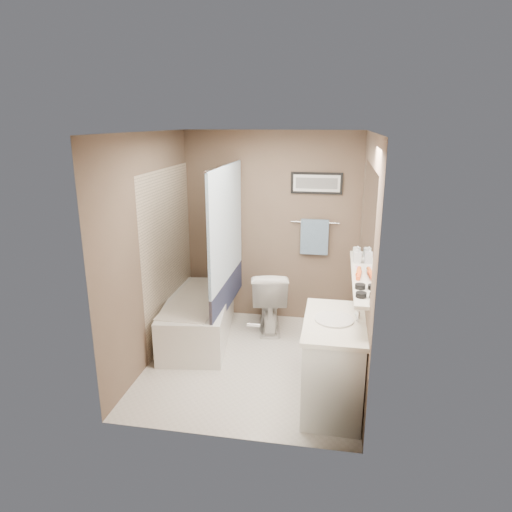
% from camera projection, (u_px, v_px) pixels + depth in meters
% --- Properties ---
extents(ground, '(2.50, 2.50, 0.00)m').
position_uv_depth(ground, '(254.00, 362.00, 4.93)').
color(ground, silver).
rests_on(ground, ground).
extents(ceiling, '(2.20, 2.50, 0.04)m').
position_uv_depth(ceiling, '(253.00, 134.00, 4.25)').
color(ceiling, silver).
rests_on(ceiling, wall_back).
extents(wall_back, '(2.20, 0.04, 2.40)m').
position_uv_depth(wall_back, '(271.00, 228.00, 5.75)').
color(wall_back, brown).
rests_on(wall_back, ground).
extents(wall_front, '(2.20, 0.04, 2.40)m').
position_uv_depth(wall_front, '(224.00, 301.00, 3.43)').
color(wall_front, brown).
rests_on(wall_front, ground).
extents(wall_left, '(0.04, 2.50, 2.40)m').
position_uv_depth(wall_left, '(152.00, 250.00, 4.77)').
color(wall_left, brown).
rests_on(wall_left, ground).
extents(wall_right, '(0.04, 2.50, 2.40)m').
position_uv_depth(wall_right, '(363.00, 261.00, 4.41)').
color(wall_right, brown).
rests_on(wall_right, ground).
extents(tile_surround, '(0.02, 1.55, 2.00)m').
position_uv_depth(tile_surround, '(169.00, 255.00, 5.30)').
color(tile_surround, '#C8B297').
rests_on(tile_surround, wall_left).
extents(curtain_rod, '(0.02, 1.55, 0.02)m').
position_uv_depth(curtain_rod, '(225.00, 165.00, 4.89)').
color(curtain_rod, silver).
rests_on(curtain_rod, wall_left).
extents(curtain_upper, '(0.03, 1.45, 1.28)m').
position_uv_depth(curtain_upper, '(226.00, 224.00, 5.07)').
color(curtain_upper, white).
rests_on(curtain_upper, curtain_rod).
extents(curtain_lower, '(0.03, 1.45, 0.36)m').
position_uv_depth(curtain_lower, '(227.00, 293.00, 5.30)').
color(curtain_lower, '#262A47').
rests_on(curtain_lower, curtain_rod).
extents(mirror, '(0.02, 1.60, 1.00)m').
position_uv_depth(mirror, '(368.00, 222.00, 4.14)').
color(mirror, silver).
rests_on(mirror, wall_right).
extents(shelf, '(0.12, 1.60, 0.03)m').
position_uv_depth(shelf, '(358.00, 275.00, 4.30)').
color(shelf, silver).
rests_on(shelf, wall_right).
extents(towel_bar, '(0.60, 0.02, 0.02)m').
position_uv_depth(towel_bar, '(315.00, 222.00, 5.61)').
color(towel_bar, silver).
rests_on(towel_bar, wall_back).
extents(towel, '(0.34, 0.05, 0.44)m').
position_uv_depth(towel, '(314.00, 237.00, 5.65)').
color(towel, '#90B4D1').
rests_on(towel, towel_bar).
extents(art_frame, '(0.62, 0.02, 0.26)m').
position_uv_depth(art_frame, '(317.00, 183.00, 5.49)').
color(art_frame, black).
rests_on(art_frame, wall_back).
extents(art_mat, '(0.56, 0.00, 0.20)m').
position_uv_depth(art_mat, '(317.00, 183.00, 5.48)').
color(art_mat, white).
rests_on(art_mat, art_frame).
extents(art_image, '(0.50, 0.00, 0.13)m').
position_uv_depth(art_image, '(317.00, 183.00, 5.48)').
color(art_image, '#595959').
rests_on(art_image, art_mat).
extents(door, '(0.80, 0.02, 2.00)m').
position_uv_depth(door, '(296.00, 332.00, 3.38)').
color(door, silver).
rests_on(door, wall_front).
extents(door_handle, '(0.10, 0.02, 0.02)m').
position_uv_depth(door_handle, '(253.00, 325.00, 3.49)').
color(door_handle, silver).
rests_on(door_handle, door).
extents(bathtub, '(0.89, 1.58, 0.50)m').
position_uv_depth(bathtub, '(199.00, 318.00, 5.42)').
color(bathtub, white).
rests_on(bathtub, ground).
extents(tub_rim, '(0.56, 1.36, 0.02)m').
position_uv_depth(tub_rim, '(198.00, 298.00, 5.35)').
color(tub_rim, beige).
rests_on(tub_rim, bathtub).
extents(toilet, '(0.56, 0.82, 0.77)m').
position_uv_depth(toilet, '(269.00, 299.00, 5.63)').
color(toilet, white).
rests_on(toilet, ground).
extents(vanity, '(0.52, 0.91, 0.80)m').
position_uv_depth(vanity, '(334.00, 366.00, 4.07)').
color(vanity, white).
rests_on(vanity, ground).
extents(countertop, '(0.54, 0.96, 0.04)m').
position_uv_depth(countertop, '(335.00, 322.00, 3.96)').
color(countertop, white).
rests_on(countertop, vanity).
extents(sink_basin, '(0.34, 0.34, 0.01)m').
position_uv_depth(sink_basin, '(334.00, 319.00, 3.95)').
color(sink_basin, silver).
rests_on(sink_basin, countertop).
extents(faucet_spout, '(0.02, 0.02, 0.10)m').
position_uv_depth(faucet_spout, '(358.00, 317.00, 3.91)').
color(faucet_spout, silver).
rests_on(faucet_spout, countertop).
extents(faucet_knob, '(0.05, 0.05, 0.05)m').
position_uv_depth(faucet_knob, '(358.00, 314.00, 4.01)').
color(faucet_knob, white).
rests_on(faucet_knob, countertop).
extents(candle_bowl_near, '(0.09, 0.09, 0.04)m').
position_uv_depth(candle_bowl_near, '(361.00, 295.00, 3.73)').
color(candle_bowl_near, black).
rests_on(candle_bowl_near, shelf).
extents(candle_bowl_far, '(0.09, 0.09, 0.04)m').
position_uv_depth(candle_bowl_far, '(360.00, 286.00, 3.92)').
color(candle_bowl_far, black).
rests_on(candle_bowl_far, shelf).
extents(hair_brush_front, '(0.07, 0.22, 0.04)m').
position_uv_depth(hair_brush_front, '(359.00, 275.00, 4.20)').
color(hair_brush_front, '#F05621').
rests_on(hair_brush_front, shelf).
extents(hair_brush_back, '(0.06, 0.22, 0.04)m').
position_uv_depth(hair_brush_back, '(358.00, 271.00, 4.30)').
color(hair_brush_back, orange).
rests_on(hair_brush_back, shelf).
extents(pink_comb, '(0.04, 0.16, 0.01)m').
position_uv_depth(pink_comb, '(358.00, 269.00, 4.44)').
color(pink_comb, pink).
rests_on(pink_comb, shelf).
extents(glass_jar, '(0.08, 0.08, 0.10)m').
position_uv_depth(glass_jar, '(357.00, 252.00, 4.83)').
color(glass_jar, silver).
rests_on(glass_jar, shelf).
extents(soap_bottle, '(0.08, 0.08, 0.17)m').
position_uv_depth(soap_bottle, '(358.00, 254.00, 4.63)').
color(soap_bottle, '#999999').
rests_on(soap_bottle, shelf).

